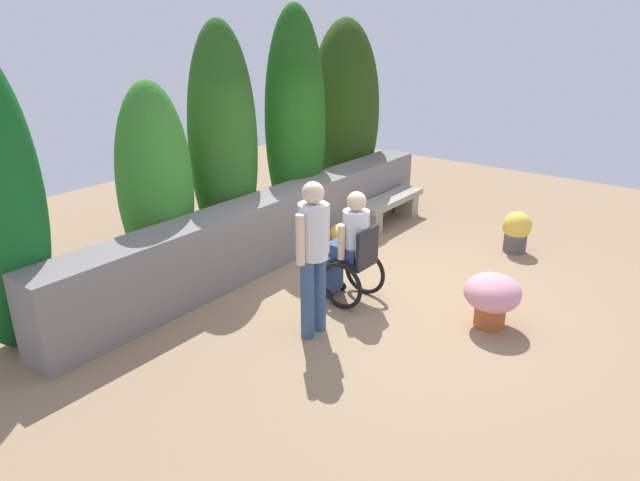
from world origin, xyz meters
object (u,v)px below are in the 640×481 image
Objects in this scene: flower_pot_purple_near at (492,296)px; flower_pot_terracotta_by_wall at (343,237)px; flower_pot_red_accent at (516,231)px; stone_bench at (389,206)px; person_standing_companion at (313,249)px; person_in_wheelchair at (351,250)px.

flower_pot_purple_near reaches higher than flower_pot_terracotta_by_wall.
flower_pot_terracotta_by_wall is 2.44m from flower_pot_red_accent.
flower_pot_purple_near is at bearing -128.35° from stone_bench.
stone_bench is 1.46m from flower_pot_terracotta_by_wall.
flower_pot_red_accent is at bearing 13.33° from flower_pot_purple_near.
stone_bench is at bearing 91.37° from flower_pot_red_accent.
person_standing_companion reaches higher than flower_pot_terracotta_by_wall.
stone_bench is 3.37m from flower_pot_purple_near.
person_standing_companion is (-0.86, -0.13, 0.33)m from person_in_wheelchair.
person_in_wheelchair is 3.15× the size of flower_pot_terracotta_by_wall.
flower_pot_purple_near is 1.03× the size of flower_pot_red_accent.
flower_pot_purple_near is at bearing -166.67° from flower_pot_red_accent.
person_in_wheelchair reaches higher than flower_pot_red_accent.
flower_pot_purple_near is 1.42× the size of flower_pot_terracotta_by_wall.
flower_pot_terracotta_by_wall is at bearing 128.02° from flower_pot_red_accent.
person_standing_companion is at bearing 165.95° from flower_pot_red_accent.
person_in_wheelchair reaches higher than flower_pot_terracotta_by_wall.
stone_bench is at bearing 49.60° from flower_pot_purple_near.
flower_pot_terracotta_by_wall is at bearing 45.92° from person_in_wheelchair.
stone_bench is 1.12× the size of person_in_wheelchair.
flower_pot_red_accent reaches higher than flower_pot_terracotta_by_wall.
person_in_wheelchair is 1.52m from flower_pot_terracotta_by_wall.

